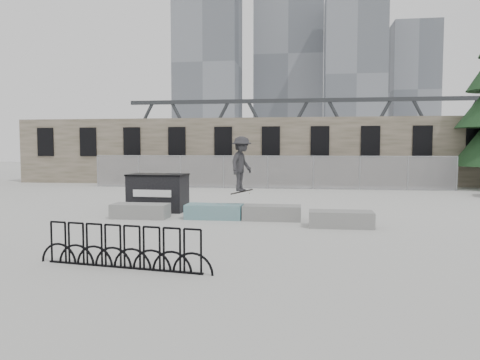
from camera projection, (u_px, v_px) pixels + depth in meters
name	position (u px, v px, depth m)	size (l,w,h in m)	color
ground	(238.00, 220.00, 16.30)	(120.00, 120.00, 0.00)	#BCBCB6
stone_wall	(272.00, 151.00, 32.18)	(36.00, 2.58, 4.50)	#655C4A
chainlink_fence	(268.00, 172.00, 28.57)	(22.06, 0.06, 2.02)	gray
planter_far_left	(140.00, 210.00, 16.69)	(2.00, 0.90, 0.51)	gray
planter_center_left	(214.00, 211.00, 16.54)	(2.00, 0.90, 0.51)	teal
planter_center_right	(272.00, 212.00, 16.23)	(2.00, 0.90, 0.51)	gray
planter_offset	(341.00, 218.00, 14.77)	(2.00, 0.90, 0.51)	gray
dumpster	(158.00, 192.00, 18.50)	(2.28, 1.44, 1.47)	black
bike_rack	(122.00, 247.00, 9.73)	(4.00, 0.66, 0.90)	black
skyline_towers	(292.00, 68.00, 107.65)	(58.00, 28.00, 48.00)	slate
truss_bridge	(359.00, 136.00, 68.94)	(70.00, 3.00, 9.80)	#2D3033
skateboarder	(242.00, 164.00, 16.44)	(1.08, 1.40, 2.05)	#2A292C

